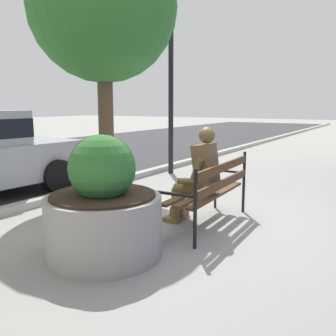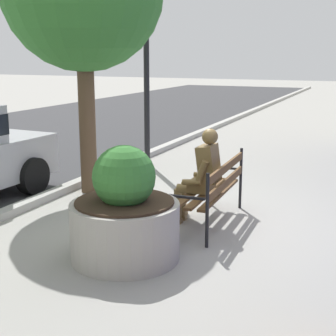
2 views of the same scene
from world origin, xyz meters
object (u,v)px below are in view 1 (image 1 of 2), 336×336
bronze_statue_seated (196,178)px  street_tree_down_street (103,8)px  concrete_planter (103,211)px  lamp_post (171,66)px  park_bench (212,187)px

bronze_statue_seated → street_tree_down_street: 3.65m
concrete_planter → street_tree_down_street: 4.18m
concrete_planter → lamp_post: lamp_post is taller
concrete_planter → street_tree_down_street: street_tree_down_street is taller
park_bench → street_tree_down_street: (0.77, 2.54, 2.81)m
concrete_planter → street_tree_down_street: size_ratio=0.29×
park_bench → concrete_planter: size_ratio=1.34×
concrete_planter → lamp_post: size_ratio=0.35×
street_tree_down_street → lamp_post: bearing=0.5°
street_tree_down_street → lamp_post: street_tree_down_street is taller
park_bench → lamp_post: 4.53m
street_tree_down_street → concrete_planter: bearing=-140.1°
park_bench → concrete_planter: bearing=160.0°
park_bench → bronze_statue_seated: 0.25m
bronze_statue_seated → park_bench: bearing=-73.9°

